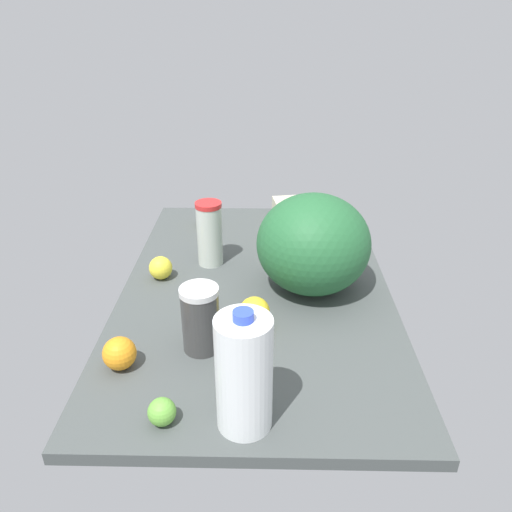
{
  "coord_description": "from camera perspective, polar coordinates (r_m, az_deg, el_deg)",
  "views": [
    {
      "loc": [
        -123.22,
        -2.52,
        77.1
      ],
      "look_at": [
        0.0,
        0.0,
        13.0
      ],
      "focal_mm": 35.0,
      "sensor_mm": 36.0,
      "label": 1
    }
  ],
  "objects": [
    {
      "name": "tumbler_cup",
      "position": [
        1.53,
        -5.33,
        2.58
      ],
      "size": [
        7.96,
        7.96,
        20.22
      ],
      "color": "silver",
      "rests_on": "countertop"
    },
    {
      "name": "lemon_near_front",
      "position": [
        1.26,
        -0.24,
        -6.4
      ],
      "size": [
        7.77,
        7.77,
        7.77
      ],
      "primitive_type": "sphere",
      "color": "yellow",
      "rests_on": "countertop"
    },
    {
      "name": "shaker_bottle",
      "position": [
        1.16,
        -6.35,
        -7.15
      ],
      "size": [
        9.01,
        9.01,
        16.45
      ],
      "color": "#3B3B3B",
      "rests_on": "countertop"
    },
    {
      "name": "egg_carton",
      "position": [
        1.77,
        4.58,
        3.94
      ],
      "size": [
        35.21,
        16.73,
        7.26
      ],
      "primitive_type": "cube",
      "rotation": [
        0.0,
        0.0,
        0.17
      ],
      "color": "beige",
      "rests_on": "countertop"
    },
    {
      "name": "countertop",
      "position": [
        1.45,
        0.0,
        -4.05
      ],
      "size": [
        120.0,
        76.0,
        3.0
      ],
      "primitive_type": "cube",
      "color": "#454B4A",
      "rests_on": "ground"
    },
    {
      "name": "lemon_by_jug",
      "position": [
        1.82,
        -5.83,
        4.39
      ],
      "size": [
        6.19,
        6.19,
        6.19
      ],
      "primitive_type": "sphere",
      "color": "yellow",
      "rests_on": "countertop"
    },
    {
      "name": "lime_beside_bowl",
      "position": [
        1.03,
        -10.71,
        -17.09
      ],
      "size": [
        5.59,
        5.59,
        5.59
      ],
      "primitive_type": "sphere",
      "color": "#67AF3F",
      "rests_on": "countertop"
    },
    {
      "name": "orange_loose",
      "position": [
        1.17,
        -15.34,
        -10.68
      ],
      "size": [
        7.54,
        7.54,
        7.54
      ],
      "primitive_type": "sphere",
      "color": "orange",
      "rests_on": "countertop"
    },
    {
      "name": "watermelon",
      "position": [
        1.38,
        6.57,
        1.34
      ],
      "size": [
        31.33,
        31.33,
        27.78
      ],
      "primitive_type": "ellipsoid",
      "color": "#256235",
      "rests_on": "countertop"
    },
    {
      "name": "lemon_far_back",
      "position": [
        1.49,
        -10.84,
        -1.34
      ],
      "size": [
        6.85,
        6.85,
        6.85
      ],
      "primitive_type": "sphere",
      "color": "yellow",
      "rests_on": "countertop"
    },
    {
      "name": "milk_jug",
      "position": [
        0.95,
        -1.38,
        -13.3
      ],
      "size": [
        10.75,
        10.75,
        25.96
      ],
      "color": "white",
      "rests_on": "countertop"
    }
  ]
}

